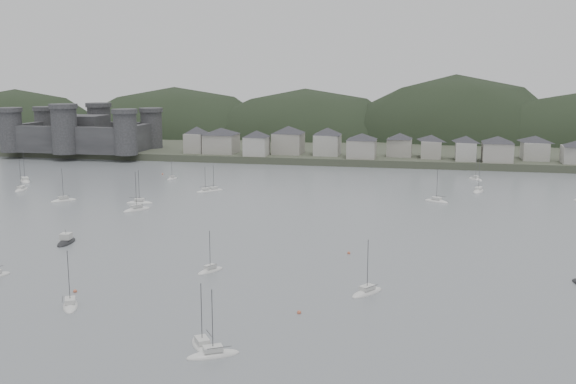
# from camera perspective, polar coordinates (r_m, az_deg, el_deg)

# --- Properties ---
(ground) EXTENTS (900.00, 900.00, 0.00)m
(ground) POSITION_cam_1_polar(r_m,az_deg,el_deg) (116.28, -7.86, -9.38)
(ground) COLOR slate
(ground) RESTS_ON ground
(far_shore_land) EXTENTS (900.00, 250.00, 3.00)m
(far_shore_land) POSITION_cam_1_polar(r_m,az_deg,el_deg) (401.34, 6.61, 4.84)
(far_shore_land) COLOR #383D2D
(far_shore_land) RESTS_ON ground
(forested_ridge) EXTENTS (851.55, 103.94, 102.57)m
(forested_ridge) POSITION_cam_1_polar(r_m,az_deg,el_deg) (377.01, 6.92, 2.53)
(forested_ridge) COLOR black
(forested_ridge) RESTS_ON ground
(castle) EXTENTS (66.00, 43.00, 20.00)m
(castle) POSITION_cam_1_polar(r_m,az_deg,el_deg) (324.97, -17.14, 4.87)
(castle) COLOR #303032
(castle) RESTS_ON far_shore_land
(waterfront_town) EXTENTS (451.48, 28.46, 12.92)m
(waterfront_town) POSITION_cam_1_polar(r_m,az_deg,el_deg) (287.99, 14.54, 3.90)
(waterfront_town) COLOR #A09B92
(waterfront_town) RESTS_ON far_shore_land
(sailboat_lead) EXTENTS (6.20, 5.99, 8.97)m
(sailboat_lead) POSITION_cam_1_polar(r_m,az_deg,el_deg) (220.24, -7.08, 0.05)
(sailboat_lead) COLOR silver
(sailboat_lead) RESTS_ON ground
(moored_fleet) EXTENTS (260.24, 173.42, 13.32)m
(moored_fleet) POSITION_cam_1_polar(r_m,az_deg,el_deg) (170.74, -3.13, -2.87)
(moored_fleet) COLOR silver
(moored_fleet) RESTS_ON ground
(motor_launch_far) EXTENTS (4.17, 8.56, 3.96)m
(motor_launch_far) POSITION_cam_1_polar(r_m,az_deg,el_deg) (162.10, -18.43, -4.06)
(motor_launch_far) COLOR black
(motor_launch_far) RESTS_ON ground
(mooring_buoys) EXTENTS (157.49, 136.22, 0.70)m
(mooring_buoys) POSITION_cam_1_polar(r_m,az_deg,el_deg) (164.99, -1.29, -3.33)
(mooring_buoys) COLOR #C25F40
(mooring_buoys) RESTS_ON ground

